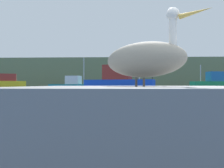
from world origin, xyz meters
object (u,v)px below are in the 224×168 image
(fishing_boat_blue, at_px, (119,82))
(pelican, at_px, (145,59))
(fishing_boat_green, at_px, (213,84))
(fishing_boat_yellow, at_px, (0,84))
(fishing_boat_teal, at_px, (72,85))

(fishing_boat_blue, bearing_deg, pelican, -70.76)
(fishing_boat_green, height_order, fishing_boat_yellow, fishing_boat_yellow)
(fishing_boat_blue, height_order, fishing_boat_green, fishing_boat_blue)
(pelican, xyz_separation_m, fishing_boat_green, (13.75, 31.32, -0.22))
(fishing_boat_green, relative_size, fishing_boat_yellow, 0.80)
(fishing_boat_yellow, bearing_deg, fishing_boat_green, 156.77)
(fishing_boat_teal, bearing_deg, pelican, -64.00)
(fishing_boat_green, xyz_separation_m, fishing_boat_teal, (-21.76, 0.70, -0.25))
(fishing_boat_blue, distance_m, fishing_boat_yellow, 19.86)
(fishing_boat_blue, height_order, fishing_boat_yellow, fishing_boat_yellow)
(pelican, distance_m, fishing_boat_yellow, 35.75)
(fishing_boat_teal, bearing_deg, fishing_boat_yellow, -159.55)
(pelican, relative_size, fishing_boat_blue, 0.15)
(fishing_boat_blue, relative_size, fishing_boat_yellow, 1.01)
(fishing_boat_blue, relative_size, fishing_boat_teal, 1.14)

